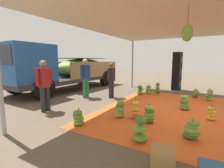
# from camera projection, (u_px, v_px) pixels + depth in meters

# --- Properties ---
(ground_plane) EXTENTS (40.00, 40.00, 0.00)m
(ground_plane) POSITION_uv_depth(u_px,v_px,m) (104.00, 101.00, 6.88)
(ground_plane) COLOR brown
(tarp_orange) EXTENTS (5.88, 4.91, 0.01)m
(tarp_orange) POSITION_uv_depth(u_px,v_px,m) (180.00, 111.00, 5.42)
(tarp_orange) COLOR #E05B23
(tarp_orange) RESTS_ON ground
(tent_canopy) EXTENTS (8.00, 7.00, 2.95)m
(tent_canopy) POSITION_uv_depth(u_px,v_px,m) (189.00, 21.00, 4.94)
(tent_canopy) COLOR #9EA0A5
(tent_canopy) RESTS_ON ground
(banana_bunch_0) EXTENTS (0.32, 0.33, 0.46)m
(banana_bunch_0) POSITION_uv_depth(u_px,v_px,m) (211.00, 114.00, 4.58)
(banana_bunch_0) COLOR gold
(banana_bunch_0) RESTS_ON tarp_orange
(banana_bunch_1) EXTENTS (0.43, 0.41, 0.56)m
(banana_bunch_1) POSITION_uv_depth(u_px,v_px,m) (185.00, 103.00, 5.57)
(banana_bunch_1) COLOR #518428
(banana_bunch_1) RESTS_ON tarp_orange
(banana_bunch_2) EXTENTS (0.35, 0.35, 0.57)m
(banana_bunch_2) POSITION_uv_depth(u_px,v_px,m) (158.00, 88.00, 8.39)
(banana_bunch_2) COLOR #477523
(banana_bunch_2) RESTS_ON tarp_orange
(banana_bunch_4) EXTENTS (0.38, 0.38, 0.43)m
(banana_bunch_4) POSITION_uv_depth(u_px,v_px,m) (195.00, 94.00, 7.43)
(banana_bunch_4) COLOR #477523
(banana_bunch_4) RESTS_ON tarp_orange
(banana_bunch_5) EXTENTS (0.42, 0.43, 0.48)m
(banana_bunch_5) POSITION_uv_depth(u_px,v_px,m) (140.00, 90.00, 8.15)
(banana_bunch_5) COLOR #60932D
(banana_bunch_5) RESTS_ON tarp_orange
(banana_bunch_6) EXTENTS (0.39, 0.37, 0.57)m
(banana_bunch_6) POSITION_uv_depth(u_px,v_px,m) (120.00, 109.00, 4.78)
(banana_bunch_6) COLOR #75A83D
(banana_bunch_6) RESTS_ON tarp_orange
(banana_bunch_7) EXTENTS (0.33, 0.36, 0.57)m
(banana_bunch_7) POSITION_uv_depth(u_px,v_px,m) (135.00, 110.00, 4.72)
(banana_bunch_7) COLOR #996628
(banana_bunch_7) RESTS_ON tarp_orange
(banana_bunch_8) EXTENTS (0.37, 0.38, 0.54)m
(banana_bunch_8) POSITION_uv_depth(u_px,v_px,m) (209.00, 95.00, 6.82)
(banana_bunch_8) COLOR #75A83D
(banana_bunch_8) RESTS_ON tarp_orange
(banana_bunch_9) EXTENTS (0.41, 0.42, 0.53)m
(banana_bunch_9) POSITION_uv_depth(u_px,v_px,m) (149.00, 114.00, 4.42)
(banana_bunch_9) COLOR #477523
(banana_bunch_9) RESTS_ON tarp_orange
(banana_bunch_10) EXTENTS (0.42, 0.43, 0.45)m
(banana_bunch_10) POSITION_uv_depth(u_px,v_px,m) (192.00, 130.00, 3.50)
(banana_bunch_10) COLOR #477523
(banana_bunch_10) RESTS_ON tarp_orange
(banana_bunch_11) EXTENTS (0.36, 0.33, 0.45)m
(banana_bunch_11) POSITION_uv_depth(u_px,v_px,m) (78.00, 118.00, 4.24)
(banana_bunch_11) COLOR #60932D
(banana_bunch_11) RESTS_ON tarp_orange
(banana_bunch_12) EXTENTS (0.40, 0.40, 0.47)m
(banana_bunch_12) POSITION_uv_depth(u_px,v_px,m) (148.00, 90.00, 8.25)
(banana_bunch_12) COLOR #75A83D
(banana_bunch_12) RESTS_ON tarp_orange
(banana_bunch_13) EXTENTS (0.44, 0.44, 0.57)m
(banana_bunch_13) POSITION_uv_depth(u_px,v_px,m) (140.00, 130.00, 3.38)
(banana_bunch_13) COLOR #60932D
(banana_bunch_13) RESTS_ON tarp_orange
(cargo_truck_main) EXTENTS (7.11, 2.72, 2.40)m
(cargo_truck_main) POSITION_uv_depth(u_px,v_px,m) (63.00, 69.00, 9.27)
(cargo_truck_main) COLOR #2D2D2D
(cargo_truck_main) RESTS_ON ground
(worker_0) EXTENTS (0.58, 0.36, 1.59)m
(worker_0) POSITION_uv_depth(u_px,v_px,m) (111.00, 78.00, 7.30)
(worker_0) COLOR #26262D
(worker_0) RESTS_ON ground
(worker_1) EXTENTS (0.62, 0.38, 1.69)m
(worker_1) POSITION_uv_depth(u_px,v_px,m) (44.00, 82.00, 5.33)
(worker_1) COLOR #26262D
(worker_1) RESTS_ON ground
(worker_2) EXTENTS (0.64, 0.39, 1.76)m
(worker_2) POSITION_uv_depth(u_px,v_px,m) (85.00, 75.00, 7.34)
(worker_2) COLOR #337A4C
(worker_2) RESTS_ON ground
(speaker_stack) EXTENTS (0.62, 0.48, 2.15)m
(speaker_stack) POSITION_uv_depth(u_px,v_px,m) (177.00, 71.00, 9.23)
(speaker_stack) COLOR black
(speaker_stack) RESTS_ON ground
(crate_1) EXTENTS (0.42, 0.42, 0.35)m
(crate_1) POSITION_uv_depth(u_px,v_px,m) (163.00, 159.00, 2.53)
(crate_1) COLOR olive
(crate_1) RESTS_ON ground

